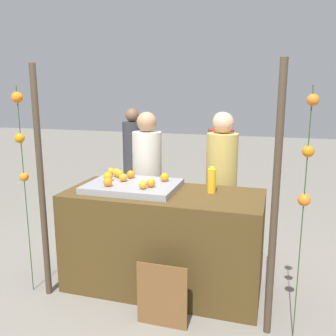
% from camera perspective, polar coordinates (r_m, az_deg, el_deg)
% --- Properties ---
extents(ground_plane, '(24.00, 24.00, 0.00)m').
position_cam_1_polar(ground_plane, '(3.80, -0.68, -17.62)').
color(ground_plane, gray).
extents(stall_counter, '(1.83, 0.81, 0.95)m').
position_cam_1_polar(stall_counter, '(3.59, -0.69, -11.05)').
color(stall_counter, '#4C3819').
rests_on(stall_counter, ground_plane).
extents(orange_tray, '(0.85, 0.63, 0.06)m').
position_cam_1_polar(orange_tray, '(3.55, -5.44, -2.80)').
color(orange_tray, gray).
rests_on(orange_tray, stall_counter).
extents(orange_0, '(0.07, 0.07, 0.07)m').
position_cam_1_polar(orange_0, '(3.32, -3.91, -2.64)').
color(orange_0, orange).
rests_on(orange_0, orange_tray).
extents(orange_1, '(0.08, 0.08, 0.08)m').
position_cam_1_polar(orange_1, '(3.72, -5.77, -0.99)').
color(orange_1, orange).
rests_on(orange_1, orange_tray).
extents(orange_2, '(0.07, 0.07, 0.07)m').
position_cam_1_polar(orange_2, '(3.90, -8.80, -0.51)').
color(orange_2, orange).
rests_on(orange_2, orange_tray).
extents(orange_3, '(0.08, 0.08, 0.08)m').
position_cam_1_polar(orange_3, '(3.75, -7.50, -0.93)').
color(orange_3, orange).
rests_on(orange_3, orange_tray).
extents(orange_4, '(0.09, 0.09, 0.09)m').
position_cam_1_polar(orange_4, '(3.64, -9.24, -1.31)').
color(orange_4, orange).
rests_on(orange_4, orange_tray).
extents(orange_5, '(0.08, 0.08, 0.08)m').
position_cam_1_polar(orange_5, '(3.58, -0.54, -1.43)').
color(orange_5, orange).
rests_on(orange_5, orange_tray).
extents(orange_6, '(0.08, 0.08, 0.08)m').
position_cam_1_polar(orange_6, '(3.60, -6.94, -1.46)').
color(orange_6, orange).
rests_on(orange_6, orange_tray).
extents(orange_7, '(0.08, 0.08, 0.08)m').
position_cam_1_polar(orange_7, '(3.82, -7.96, -0.69)').
color(orange_7, orange).
rests_on(orange_7, orange_tray).
extents(orange_8, '(0.08, 0.08, 0.08)m').
position_cam_1_polar(orange_8, '(3.44, -9.30, -2.16)').
color(orange_8, orange).
rests_on(orange_8, orange_tray).
extents(orange_9, '(0.08, 0.08, 0.08)m').
position_cam_1_polar(orange_9, '(3.37, -2.66, -2.30)').
color(orange_9, orange).
rests_on(orange_9, orange_tray).
extents(juice_bottle, '(0.08, 0.08, 0.24)m').
position_cam_1_polar(juice_bottle, '(3.42, 6.77, -1.93)').
color(juice_bottle, gold).
rests_on(juice_bottle, stall_counter).
extents(chalkboard_sign, '(0.42, 0.03, 0.55)m').
position_cam_1_polar(chalkboard_sign, '(3.13, -0.92, -19.20)').
color(chalkboard_sign, brown).
rests_on(chalkboard_sign, ground_plane).
extents(vendor_left, '(0.33, 0.33, 1.64)m').
position_cam_1_polar(vendor_left, '(4.24, -3.19, -3.23)').
color(vendor_left, beige).
rests_on(vendor_left, ground_plane).
extents(vendor_right, '(0.33, 0.33, 1.65)m').
position_cam_1_polar(vendor_right, '(4.05, 8.18, -4.02)').
color(vendor_right, tan).
rests_on(vendor_right, ground_plane).
extents(crowd_person_0, '(0.32, 0.32, 1.59)m').
position_cam_1_polar(crowd_person_0, '(5.98, -5.41, 1.04)').
color(crowd_person_0, '#333338').
rests_on(crowd_person_0, ground_plane).
extents(crowd_person_1, '(0.32, 0.32, 1.61)m').
position_cam_1_polar(crowd_person_1, '(4.78, 7.97, -1.75)').
color(crowd_person_1, maroon).
rests_on(crowd_person_1, ground_plane).
extents(canopy_post_left, '(0.06, 0.06, 2.10)m').
position_cam_1_polar(canopy_post_left, '(3.46, -18.99, -2.58)').
color(canopy_post_left, '#473828').
rests_on(canopy_post_left, ground_plane).
extents(canopy_post_right, '(0.06, 0.06, 2.10)m').
position_cam_1_polar(canopy_post_right, '(2.84, 16.18, -5.57)').
color(canopy_post_right, '#473828').
rests_on(canopy_post_right, ground_plane).
extents(garland_strand_left, '(0.10, 0.10, 1.92)m').
position_cam_1_polar(garland_strand_left, '(3.49, -21.89, 4.79)').
color(garland_strand_left, '#2D4C23').
rests_on(garland_strand_left, ground_plane).
extents(garland_strand_right, '(0.09, 0.10, 1.92)m').
position_cam_1_polar(garland_strand_right, '(2.74, 20.76, 1.18)').
color(garland_strand_right, '#2D4C23').
rests_on(garland_strand_right, ground_plane).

